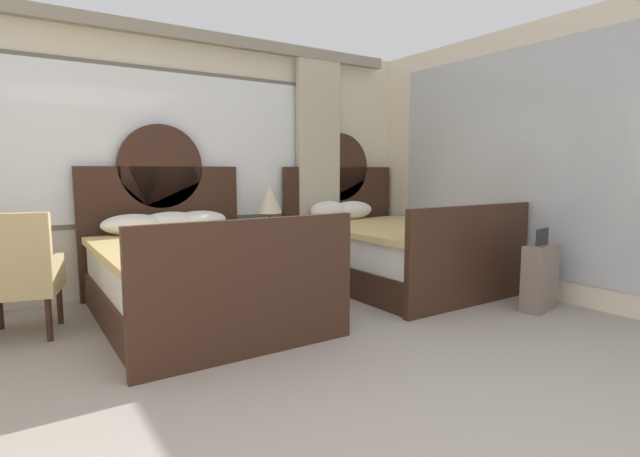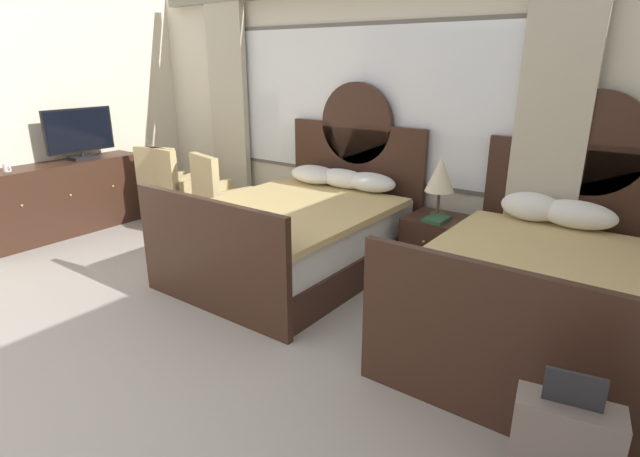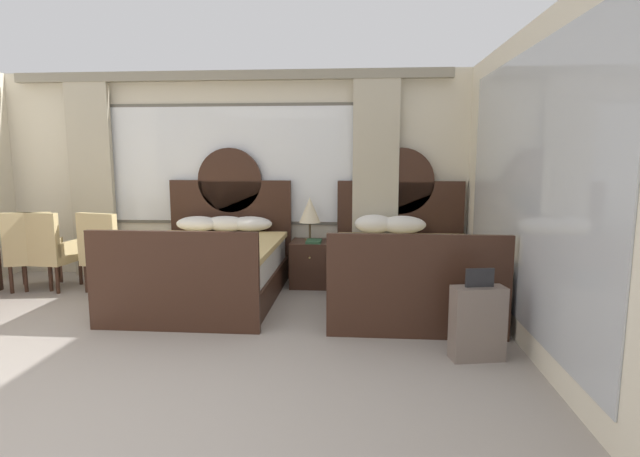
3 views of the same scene
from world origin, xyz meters
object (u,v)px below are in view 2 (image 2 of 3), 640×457
table_lamp_on_nightstand (440,175)px  tv_flatscreen (80,134)px  cup_on_dresser (7,167)px  armchair_by_window_right (165,183)px  book_on_nightstand (436,219)px  dresser_minibar (61,199)px  armchair_by_window_left (218,194)px  armchair_by_window_centre (174,185)px  bed_near_mirror (545,292)px  nightstand_between_beds (435,246)px  bed_near_window (299,231)px

table_lamp_on_nightstand → tv_flatscreen: size_ratio=0.67×
table_lamp_on_nightstand → tv_flatscreen: (-3.89, -1.19, 0.18)m
cup_on_dresser → armchair_by_window_right: size_ratio=0.11×
book_on_nightstand → dresser_minibar: (-3.98, -1.34, -0.17)m
armchair_by_window_right → dresser_minibar: bearing=-121.7°
tv_flatscreen → armchair_by_window_left: (1.52, 0.66, -0.62)m
armchair_by_window_left → armchair_by_window_centre: (-0.75, -0.00, 0.00)m
table_lamp_on_nightstand → armchair_by_window_left: size_ratio=0.56×
bed_near_mirror → armchair_by_window_centre: bed_near_mirror is taller
table_lamp_on_nightstand → dresser_minibar: 4.23m
armchair_by_window_left → armchair_by_window_right: bearing=179.9°
nightstand_between_beds → book_on_nightstand: 0.32m
bed_near_mirror → armchair_by_window_right: size_ratio=2.24×
bed_near_window → cup_on_dresser: bearing=-154.9°
bed_near_mirror → tv_flatscreen: bearing=-174.6°
armchair_by_window_left → dresser_minibar: bearing=-147.6°
bed_near_mirror → cup_on_dresser: (-5.02, -1.30, 0.49)m
dresser_minibar → cup_on_dresser: 0.68m
table_lamp_on_nightstand → armchair_by_window_right: 3.38m
nightstand_between_beds → dresser_minibar: size_ratio=0.30×
book_on_nightstand → armchair_by_window_left: (-2.44, -0.37, -0.08)m
bed_near_window → armchair_by_window_left: bearing=172.4°
bed_near_mirror → book_on_nightstand: bed_near_mirror is taller
book_on_nightstand → armchair_by_window_left: bearing=-171.5°
book_on_nightstand → armchair_by_window_centre: armchair_by_window_centre is taller
bed_near_window → nightstand_between_beds: 1.28m
bed_near_mirror → dresser_minibar: bearing=-171.1°
dresser_minibar → nightstand_between_beds: bearing=20.1°
nightstand_between_beds → armchair_by_window_centre: size_ratio=0.59×
bed_near_mirror → armchair_by_window_left: size_ratio=2.24×
nightstand_between_beds → table_lamp_on_nightstand: table_lamp_on_nightstand is taller
dresser_minibar → armchair_by_window_centre: 1.26m
tv_flatscreen → cup_on_dresser: size_ratio=7.37×
bed_near_window → armchair_by_window_left: bed_near_window is taller
table_lamp_on_nightstand → armchair_by_window_left: table_lamp_on_nightstand is taller
bed_near_window → cup_on_dresser: size_ratio=19.72×
table_lamp_on_nightstand → cup_on_dresser: bearing=-152.6°
dresser_minibar → book_on_nightstand: bearing=18.6°
dresser_minibar → armchair_by_window_centre: (0.79, 0.98, 0.09)m
bed_near_window → cup_on_dresser: 3.14m
armchair_by_window_right → armchair_by_window_centre: bearing=-1.0°
dresser_minibar → tv_flatscreen: size_ratio=2.35×
armchair_by_window_left → armchair_by_window_centre: bearing=-179.8°
book_on_nightstand → tv_flatscreen: size_ratio=0.32×
tv_flatscreen → armchair_by_window_right: tv_flatscreen is taller
book_on_nightstand → armchair_by_window_right: (-3.38, -0.36, -0.08)m
tv_flatscreen → nightstand_between_beds: bearing=16.0°
bed_near_window → armchair_by_window_centre: (-2.05, 0.17, 0.12)m
armchair_by_window_right → bed_near_mirror: bearing=-2.4°
armchair_by_window_right → nightstand_between_beds: bearing=7.9°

